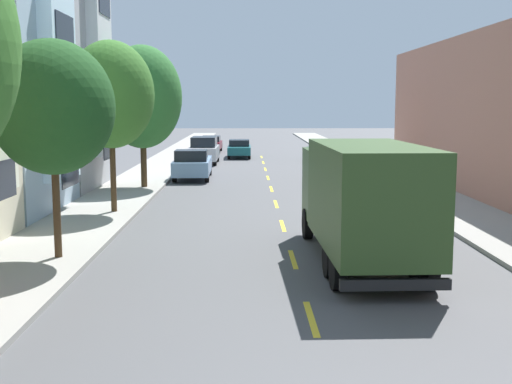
# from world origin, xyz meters

# --- Properties ---
(ground_plane) EXTENTS (160.00, 160.00, 0.00)m
(ground_plane) POSITION_xyz_m (0.00, 30.00, 0.00)
(ground_plane) COLOR #4C4C4F
(sidewalk_left) EXTENTS (3.20, 120.00, 0.14)m
(sidewalk_left) POSITION_xyz_m (-7.10, 28.00, 0.07)
(sidewalk_left) COLOR #99968E
(sidewalk_left) RESTS_ON ground_plane
(sidewalk_right) EXTENTS (3.20, 120.00, 0.14)m
(sidewalk_right) POSITION_xyz_m (7.10, 28.00, 0.07)
(sidewalk_right) COLOR #99968E
(sidewalk_right) RESTS_ON ground_plane
(lane_centerline_dashes) EXTENTS (0.14, 47.20, 0.01)m
(lane_centerline_dashes) POSITION_xyz_m (0.00, 24.50, 0.00)
(lane_centerline_dashes) COLOR yellow
(lane_centerline_dashes) RESTS_ON ground_plane
(street_tree_second) EXTENTS (3.27, 3.27, 5.82)m
(street_tree_second) POSITION_xyz_m (-6.40, 11.81, 4.17)
(street_tree_second) COLOR #47331E
(street_tree_second) RESTS_ON sidewalk_left
(street_tree_third) EXTENTS (3.28, 3.28, 6.51)m
(street_tree_third) POSITION_xyz_m (-6.40, 19.37, 4.61)
(street_tree_third) COLOR #47331E
(street_tree_third) RESTS_ON sidewalk_left
(street_tree_farthest) EXTENTS (3.92, 3.92, 7.01)m
(street_tree_farthest) POSITION_xyz_m (-6.40, 26.93, 4.60)
(street_tree_farthest) COLOR #47331E
(street_tree_farthest) RESTS_ON sidewalk_left
(delivery_box_truck) EXTENTS (2.57, 7.95, 3.25)m
(delivery_box_truck) POSITION_xyz_m (1.80, 11.58, 1.87)
(delivery_box_truck) COLOR #2D471E
(delivery_box_truck) RESTS_ON ground_plane
(parked_sedan_forest) EXTENTS (1.82, 4.51, 1.43)m
(parked_sedan_forest) POSITION_xyz_m (4.45, 43.41, 0.75)
(parked_sedan_forest) COLOR #194C28
(parked_sedan_forest) RESTS_ON ground_plane
(parked_sedan_burgundy) EXTENTS (1.90, 4.54, 1.43)m
(parked_sedan_burgundy) POSITION_xyz_m (-4.38, 52.58, 0.75)
(parked_sedan_burgundy) COLOR maroon
(parked_sedan_burgundy) RESTS_ON ground_plane
(parked_sedan_white) EXTENTS (1.90, 4.54, 1.43)m
(parked_sedan_white) POSITION_xyz_m (4.36, 22.37, 0.75)
(parked_sedan_white) COLOR silver
(parked_sedan_white) RESTS_ON ground_plane
(parked_pickup_sky) EXTENTS (2.07, 5.33, 1.73)m
(parked_pickup_sky) POSITION_xyz_m (-4.33, 31.49, 0.83)
(parked_pickup_sky) COLOR #7A9EC6
(parked_pickup_sky) RESTS_ON ground_plane
(parked_hatchback_orange) EXTENTS (1.75, 4.00, 1.50)m
(parked_hatchback_orange) POSITION_xyz_m (4.35, 32.26, 0.76)
(parked_hatchback_orange) COLOR orange
(parked_hatchback_orange) RESTS_ON ground_plane
(parked_suv_silver) EXTENTS (2.02, 4.83, 1.93)m
(parked_suv_silver) POSITION_xyz_m (-4.27, 41.22, 0.99)
(parked_suv_silver) COLOR #B2B5BA
(parked_suv_silver) RESTS_ON ground_plane
(moving_teal_sedan) EXTENTS (1.80, 4.50, 1.43)m
(moving_teal_sedan) POSITION_xyz_m (-1.80, 46.43, 0.75)
(moving_teal_sedan) COLOR #195B60
(moving_teal_sedan) RESTS_ON ground_plane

